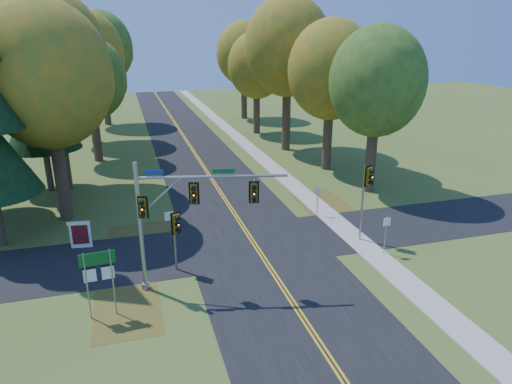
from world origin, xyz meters
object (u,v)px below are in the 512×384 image
object	(u,v)px
traffic_mast	(177,210)
route_sign_cluster	(99,271)
east_signal_pole	(367,185)
info_kiosk	(81,235)

from	to	relation	value
traffic_mast	route_sign_cluster	bearing A→B (deg)	-145.94
route_sign_cluster	traffic_mast	bearing A→B (deg)	16.91
east_signal_pole	info_kiosk	distance (m)	17.03
traffic_mast	east_signal_pole	distance (m)	11.55
traffic_mast	east_signal_pole	size ratio (longest dim) A/B	1.47
info_kiosk	east_signal_pole	bearing A→B (deg)	-6.34
route_sign_cluster	info_kiosk	bearing A→B (deg)	96.22
route_sign_cluster	info_kiosk	xyz separation A→B (m)	(-1.41, 7.59, -1.46)
traffic_mast	info_kiosk	world-z (taller)	traffic_mast
traffic_mast	east_signal_pole	world-z (taller)	traffic_mast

